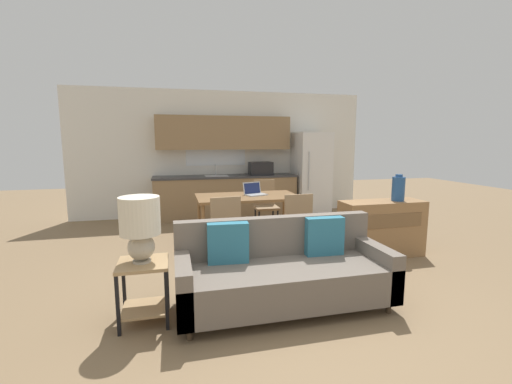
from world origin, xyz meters
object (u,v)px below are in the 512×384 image
object	(u,v)px
table_lamp	(140,224)
dining_chair_near_left	(224,227)
refrigerator	(311,174)
side_table	(144,282)
dining_chair_near_right	(295,222)
credenza	(381,228)
dining_table	(248,200)
vase	(398,188)
laptop	(254,192)
dining_chair_far_right	(265,203)
couch	(282,272)

from	to	relation	value
table_lamp	dining_chair_near_left	bearing A→B (deg)	55.02
refrigerator	side_table	size ratio (longest dim) A/B	3.23
side_table	dining_chair_near_right	bearing A→B (deg)	34.32
refrigerator	dining_chair_near_right	size ratio (longest dim) A/B	1.98
credenza	dining_table	bearing A→B (deg)	150.18
dining_chair_near_left	vase	bearing A→B (deg)	167.31
credenza	laptop	world-z (taller)	laptop
dining_table	dining_chair_far_right	size ratio (longest dim) A/B	1.73
dining_table	laptop	world-z (taller)	laptop
refrigerator	dining_chair_far_right	distance (m)	1.83
table_lamp	vase	bearing A→B (deg)	17.66
refrigerator	side_table	xyz separation A→B (m)	(-3.30, -4.04, -0.53)
vase	laptop	distance (m)	2.13
side_table	vase	xyz separation A→B (m)	(3.37, 1.08, 0.59)
table_lamp	dining_chair_near_right	xyz separation A→B (m)	(1.94, 1.32, -0.41)
couch	side_table	world-z (taller)	couch
dining_table	dining_chair_far_right	xyz separation A→B (m)	(0.51, 0.80, -0.21)
refrigerator	laptop	xyz separation A→B (m)	(-1.76, -1.88, -0.08)
credenza	dining_chair_far_right	size ratio (longest dim) A/B	1.29
dining_chair_near_right	dining_chair_near_left	world-z (taller)	same
table_lamp	dining_chair_far_right	xyz separation A→B (m)	(1.94, 2.89, -0.41)
couch	laptop	size ratio (longest dim) A/B	5.36
couch	laptop	bearing A→B (deg)	83.82
laptop	vase	bearing A→B (deg)	-50.00
side_table	refrigerator	bearing A→B (deg)	50.69
credenza	vase	distance (m)	0.61
couch	credenza	distance (m)	2.15
vase	laptop	size ratio (longest dim) A/B	0.97
dining_table	side_table	distance (m)	2.55
laptop	side_table	bearing A→B (deg)	-145.11
dining_table	couch	bearing A→B (deg)	-93.04
dining_chair_near_right	vase	bearing A→B (deg)	169.74
refrigerator	vase	bearing A→B (deg)	-88.65
couch	vase	world-z (taller)	vase
refrigerator	table_lamp	xyz separation A→B (m)	(-3.31, -4.04, 0.00)
dining_chair_near_left	dining_chair_far_right	bearing A→B (deg)	-129.67
dining_chair_near_right	dining_chair_far_right	bearing A→B (deg)	-90.88
refrigerator	credenza	size ratio (longest dim) A/B	1.53
table_lamp	dining_chair_near_left	size ratio (longest dim) A/B	0.64
couch	vase	size ratio (longest dim) A/B	5.51
vase	dining_chair_far_right	size ratio (longest dim) A/B	0.41
table_lamp	dining_chair_near_left	world-z (taller)	table_lamp
couch	dining_chair_near_left	bearing A→B (deg)	106.31
credenza	vase	bearing A→B (deg)	-6.35
couch	vase	xyz separation A→B (m)	(2.06, 1.07, 0.62)
credenza	laptop	bearing A→B (deg)	146.83
couch	dining_chair_far_right	size ratio (longest dim) A/B	2.26
side_table	laptop	distance (m)	2.69
refrigerator	dining_table	bearing A→B (deg)	-134.14
refrigerator	side_table	world-z (taller)	refrigerator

